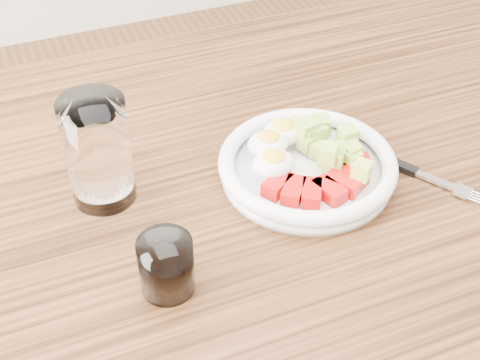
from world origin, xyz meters
name	(u,v)px	position (x,y,z in m)	size (l,w,h in m)	color
dining_table	(250,255)	(0.00, 0.00, 0.67)	(1.50, 0.90, 0.77)	brown
bowl	(306,163)	(0.09, 0.02, 0.79)	(0.23, 0.23, 0.06)	white
fork	(402,167)	(0.21, -0.02, 0.77)	(0.12, 0.19, 0.01)	black
water_glass	(98,151)	(-0.17, 0.08, 0.84)	(0.08, 0.08, 0.14)	white
coffee_glass	(166,266)	(-0.14, -0.09, 0.80)	(0.06, 0.06, 0.07)	white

